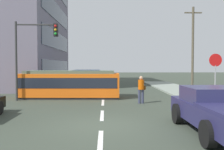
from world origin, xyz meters
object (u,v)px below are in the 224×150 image
streetcar_tram (71,84)px  pickup_truck_parked (219,110)px  traffic_light_mast (33,46)px  utility_pole_mid (193,46)px  stop_sign (215,68)px  city_bus (86,79)px  pedestrian_crossing (141,88)px

streetcar_tram → pickup_truck_parked: size_ratio=1.40×
traffic_light_mast → utility_pole_mid: size_ratio=0.62×
traffic_light_mast → stop_sign: bearing=-9.6°
pickup_truck_parked → stop_sign: (2.63, 6.28, 1.40)m
utility_pole_mid → pickup_truck_parked: bearing=-106.4°
city_bus → utility_pole_mid: bearing=10.4°
pickup_truck_parked → stop_sign: size_ratio=1.74×
streetcar_tram → pedestrian_crossing: (4.68, -2.81, -0.06)m
pedestrian_crossing → traffic_light_mast: traffic_light_mast is taller
utility_pole_mid → city_bus: bearing=-169.6°
city_bus → pedestrian_crossing: city_bus is taller
city_bus → utility_pole_mid: utility_pole_mid is taller
streetcar_tram → traffic_light_mast: 3.74m
city_bus → streetcar_tram: bearing=-96.3°
pedestrian_crossing → stop_sign: stop_sign is taller
city_bus → pickup_truck_parked: 16.48m
pedestrian_crossing → stop_sign: size_ratio=0.58×
pickup_truck_parked → traffic_light_mast: (-8.66, 8.19, 2.83)m
city_bus → pickup_truck_parked: (5.74, -15.45, -0.26)m
traffic_light_mast → pedestrian_crossing: bearing=-11.4°
pickup_truck_parked → stop_sign: bearing=67.3°
city_bus → stop_sign: (8.37, -9.17, 1.13)m
pickup_truck_parked → city_bus: bearing=110.4°
pickup_truck_parked → traffic_light_mast: size_ratio=0.97×
streetcar_tram → stop_sign: stop_sign is taller
pickup_truck_parked → streetcar_tram: bearing=123.6°
city_bus → pedestrian_crossing: (4.03, -8.65, -0.12)m
traffic_light_mast → city_bus: bearing=68.1°
stop_sign → city_bus: bearing=132.4°
city_bus → traffic_light_mast: 8.23m
pickup_truck_parked → utility_pole_mid: 18.54m
streetcar_tram → pickup_truck_parked: streetcar_tram is taller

